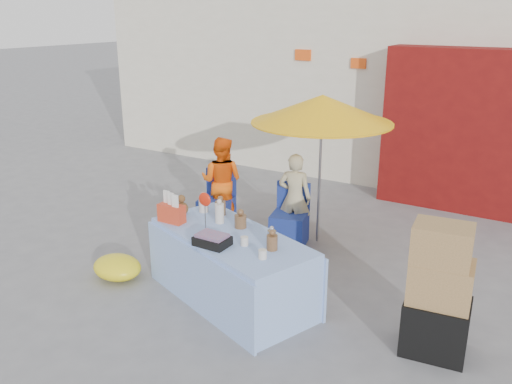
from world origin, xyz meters
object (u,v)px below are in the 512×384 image
Objects in this scene: umbrella at (322,110)px; box_stack at (438,295)px; vendor_beige at (295,198)px; chair_left at (217,210)px; vendor_orange at (222,181)px; market_table at (231,266)px; chair_right at (289,226)px.

box_stack is at bearing -41.12° from umbrella.
umbrella is (0.30, 0.15, 1.25)m from vendor_beige.
chair_left is 0.62× the size of vendor_orange.
chair_right is at bearing 115.79° from market_table.
umbrella is 3.06m from box_stack.
umbrella reaches higher than chair_right.
box_stack is at bearing 131.28° from vendor_beige.
market_table reaches higher than chair_left.
box_stack is (3.64, -1.68, -0.07)m from vendor_orange.
chair_left is at bearing 149.78° from market_table.
vendor_orange reaches higher than box_stack.
vendor_orange is 1.03× the size of box_stack.
vendor_beige is at bearing -153.43° from umbrella.
vendor_orange is (0.00, 0.13, 0.43)m from chair_left.
market_table reaches higher than chair_right.
market_table is 1.87m from vendor_beige.
vendor_orange is at bearing 155.27° from box_stack.
chair_left is 1.25m from chair_right.
chair_left is 0.41× the size of umbrella.
market_table is 1.72× the size of box_stack.
market_table is at bearing 81.29° from vendor_beige.
vendor_beige is 2.92m from box_stack.
chair_right is (1.25, 0.00, 0.00)m from chair_left.
umbrella is at bearing -167.13° from vendor_beige.
chair_left is 1.32m from vendor_beige.
market_table is 1.66× the size of vendor_orange.
vendor_orange is (-1.41, 1.85, 0.28)m from market_table.
chair_left is at bearing -169.62° from umbrella.
chair_left is 0.64× the size of box_stack.
umbrella is 1.58× the size of box_stack.
chair_right is 0.62× the size of vendor_orange.
vendor_orange is 0.65× the size of umbrella.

